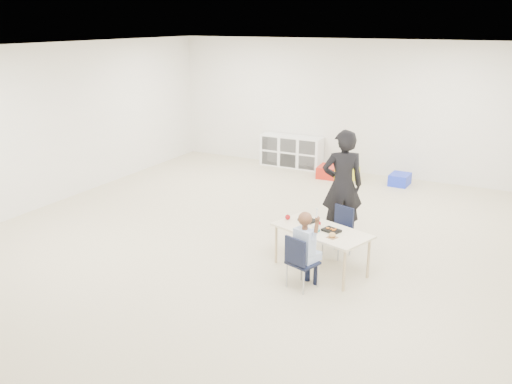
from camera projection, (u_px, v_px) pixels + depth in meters
The scene contains 16 objects.
room at pixel (249, 150), 7.66m from camera, with size 9.00×9.02×2.80m.
table at pixel (321, 250), 7.09m from camera, with size 1.39×1.00×0.58m.
chair_near at pixel (303, 262), 6.61m from camera, with size 0.34×0.31×0.69m, color black, non-canonical shape.
chair_far at pixel (337, 232), 7.53m from camera, with size 0.34×0.31×0.69m, color black, non-canonical shape.
child at pixel (303, 246), 6.55m from camera, with size 0.46×0.46×1.09m, color #AFC5ED, non-canonical shape.
lunch_tray_near at pixel (331, 230), 6.93m from camera, with size 0.22×0.16×0.03m, color black.
lunch_tray_far at pixel (307, 220), 7.28m from camera, with size 0.22×0.16×0.03m, color black.
milk_carton at pixel (316, 229), 6.89m from camera, with size 0.07×0.07×0.10m, color white.
bread_roll at pixel (332, 235), 6.73m from camera, with size 0.09×0.09×0.07m, color tan.
apple_near at pixel (318, 223), 7.11m from camera, with size 0.07×0.07×0.07m, color maroon.
apple_far at pixel (288, 217), 7.33m from camera, with size 0.07×0.07×0.07m, color maroon.
cubby_shelf at pixel (291, 151), 12.13m from camera, with size 1.40×0.40×0.70m, color white.
adult at pixel (342, 185), 7.96m from camera, with size 0.61×0.40×1.67m, color black.
bin_red at pixel (328, 172), 11.36m from camera, with size 0.39×0.50×0.24m, color #B51F12.
bin_yellow at pixel (346, 174), 11.20m from camera, with size 0.38×0.49×0.24m, color yellow.
bin_blue at pixel (400, 179), 10.83m from camera, with size 0.36×0.46×0.23m, color #1B31D1.
Camera 1 is at (3.51, -6.60, 3.17)m, focal length 38.00 mm.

